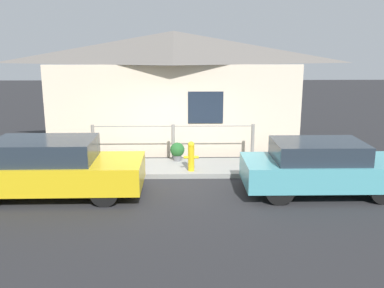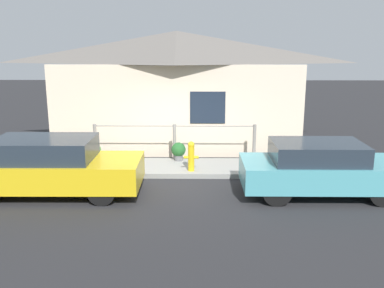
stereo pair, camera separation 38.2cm
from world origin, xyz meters
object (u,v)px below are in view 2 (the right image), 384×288
at_px(car_left, 51,166).
at_px(potted_plant_by_fence, 96,152).
at_px(potted_plant_near_hydrant, 179,150).
at_px(car_right, 321,168).
at_px(fire_hydrant, 191,156).
at_px(potted_plant_corner, 307,156).

height_order(car_left, potted_plant_by_fence, car_left).
bearing_deg(potted_plant_by_fence, potted_plant_near_hydrant, 2.45).
distance_m(car_right, potted_plant_near_hydrant, 4.38).
relative_size(car_left, potted_plant_by_fence, 8.40).
bearing_deg(car_right, car_left, 179.95).
height_order(fire_hydrant, potted_plant_corner, fire_hydrant).
distance_m(car_right, potted_plant_by_fence, 6.50).
bearing_deg(potted_plant_by_fence, car_left, -101.37).
distance_m(fire_hydrant, potted_plant_near_hydrant, 1.14).
bearing_deg(potted_plant_near_hydrant, potted_plant_corner, -5.52).
height_order(potted_plant_by_fence, potted_plant_corner, potted_plant_by_fence).
bearing_deg(potted_plant_corner, car_right, -95.83).
height_order(car_left, car_right, car_left).
xyz_separation_m(car_left, potted_plant_near_hydrant, (2.97, 2.58, -0.26)).
relative_size(car_right, potted_plant_by_fence, 7.59).
bearing_deg(potted_plant_corner, car_left, -161.76).
xyz_separation_m(fire_hydrant, potted_plant_corner, (3.36, 0.70, -0.20)).
height_order(potted_plant_near_hydrant, potted_plant_corner, potted_plant_near_hydrant).
xyz_separation_m(car_left, potted_plant_corner, (6.73, 2.22, -0.32)).
height_order(car_left, fire_hydrant, car_left).
distance_m(car_left, potted_plant_by_fence, 2.54).
bearing_deg(potted_plant_near_hydrant, potted_plant_by_fence, -177.55).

